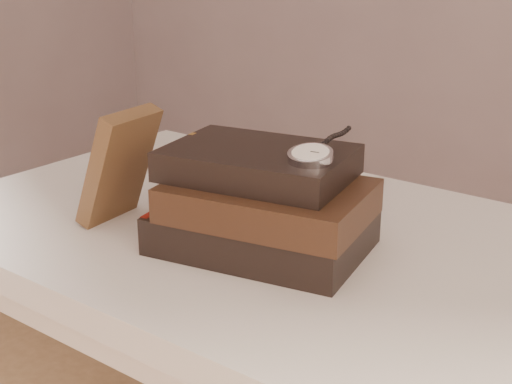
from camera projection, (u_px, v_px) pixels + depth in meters
The scene contains 5 objects.
table at pixel (276, 291), 1.03m from camera, with size 1.00×0.60×0.75m.
book_stack at pixel (263, 204), 0.93m from camera, with size 0.30×0.23×0.13m.
journal at pixel (119, 166), 1.01m from camera, with size 0.02×0.10×0.17m, color #3D2817.
pocket_watch at pixel (313, 154), 0.86m from camera, with size 0.06×0.16×0.02m.
eyeglasses at pixel (231, 165), 1.04m from camera, with size 0.13×0.15×0.05m.
Camera 1 is at (0.54, -0.40, 1.14)m, focal length 51.23 mm.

